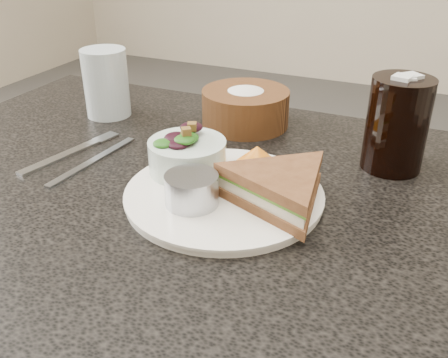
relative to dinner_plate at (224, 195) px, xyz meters
name	(u,v)px	position (x,y,z in m)	size (l,w,h in m)	color
dinner_plate	(224,195)	(0.00, 0.00, 0.00)	(0.26, 0.26, 0.01)	white
sandwich	(280,188)	(0.08, 0.00, 0.03)	(0.17, 0.17, 0.05)	brown
salad_bowl	(187,151)	(-0.07, 0.03, 0.04)	(0.11, 0.11, 0.06)	silver
dressing_ramekin	(192,190)	(-0.02, -0.05, 0.03)	(0.07, 0.07, 0.04)	#A2A5AE
orange_wedge	(257,155)	(0.01, 0.09, 0.02)	(0.07, 0.07, 0.03)	orange
fork	(66,155)	(-0.28, 0.02, 0.00)	(0.02, 0.17, 0.00)	#A4A7AA
knife	(93,161)	(-0.23, 0.02, 0.00)	(0.01, 0.19, 0.00)	#979DA7
bread_basket	(245,102)	(-0.07, 0.26, 0.04)	(0.15, 0.15, 0.09)	brown
cola_glass	(398,121)	(0.19, 0.19, 0.07)	(0.09, 0.09, 0.15)	black
water_glass	(106,83)	(-0.33, 0.20, 0.06)	(0.08, 0.08, 0.12)	silver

